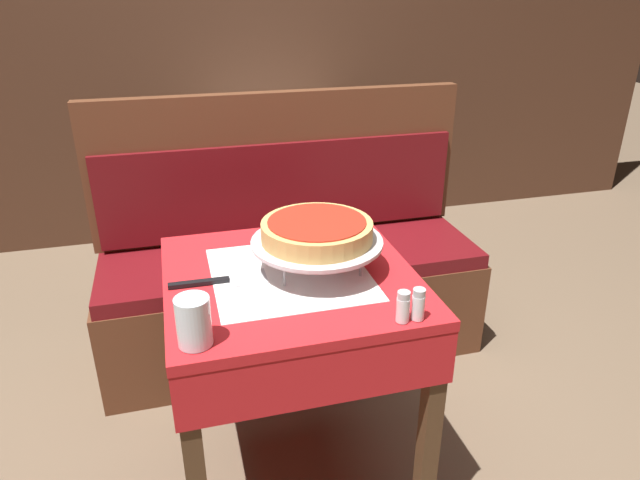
{
  "coord_description": "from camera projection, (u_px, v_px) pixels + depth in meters",
  "views": [
    {
      "loc": [
        -0.29,
        -1.41,
        1.49
      ],
      "look_at": [
        0.08,
        -0.03,
        0.84
      ],
      "focal_mm": 32.0,
      "sensor_mm": 36.0,
      "label": 1
    }
  ],
  "objects": [
    {
      "name": "pizza_pan_stand",
      "position": [
        317.0,
        244.0,
        1.61
      ],
      "size": [
        0.37,
        0.37,
        0.1
      ],
      "color": "#ADADB2",
      "rests_on": "dining_table_front"
    },
    {
      "name": "dining_table_front",
      "position": [
        291.0,
        308.0,
        1.67
      ],
      "size": [
        0.71,
        0.71,
        0.73
      ],
      "color": "red",
      "rests_on": "ground_plane"
    },
    {
      "name": "dining_table_rear",
      "position": [
        283.0,
        151.0,
        3.12
      ],
      "size": [
        0.78,
        0.78,
        0.73
      ],
      "color": "beige",
      "rests_on": "ground_plane"
    },
    {
      "name": "pepper_shaker",
      "position": [
        418.0,
        304.0,
        1.39
      ],
      "size": [
        0.03,
        0.03,
        0.08
      ],
      "color": "silver",
      "rests_on": "dining_table_front"
    },
    {
      "name": "pizza_server",
      "position": [
        223.0,
        280.0,
        1.58
      ],
      "size": [
        0.27,
        0.09,
        0.01
      ],
      "color": "#BCBCC1",
      "rests_on": "dining_table_front"
    },
    {
      "name": "back_wall_panel",
      "position": [
        210.0,
        35.0,
        3.25
      ],
      "size": [
        6.0,
        0.04,
        2.4
      ],
      "primitive_type": "cube",
      "color": "#4C2D1E",
      "rests_on": "ground_plane"
    },
    {
      "name": "deep_dish_pizza",
      "position": [
        317.0,
        231.0,
        1.59
      ],
      "size": [
        0.31,
        0.31,
        0.06
      ],
      "color": "tan",
      "rests_on": "pizza_pan_stand"
    },
    {
      "name": "salt_shaker",
      "position": [
        403.0,
        307.0,
        1.38
      ],
      "size": [
        0.03,
        0.03,
        0.08
      ],
      "color": "silver",
      "rests_on": "dining_table_front"
    },
    {
      "name": "booth_bench",
      "position": [
        291.0,
        280.0,
        2.43
      ],
      "size": [
        1.56,
        0.5,
        1.08
      ],
      "color": "brown",
      "rests_on": "ground_plane"
    },
    {
      "name": "water_glass_near",
      "position": [
        194.0,
        321.0,
        1.29
      ],
      "size": [
        0.08,
        0.08,
        0.12
      ],
      "color": "silver",
      "rests_on": "dining_table_front"
    },
    {
      "name": "condiment_caddy",
      "position": [
        284.0,
        131.0,
        2.99
      ],
      "size": [
        0.14,
        0.14,
        0.15
      ],
      "color": "black",
      "rests_on": "dining_table_rear"
    },
    {
      "name": "ground_plane",
      "position": [
        295.0,
        463.0,
        1.93
      ],
      "size": [
        14.0,
        14.0,
        0.0
      ],
      "primitive_type": "plane",
      "color": "brown"
    }
  ]
}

